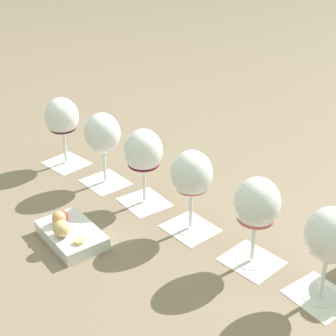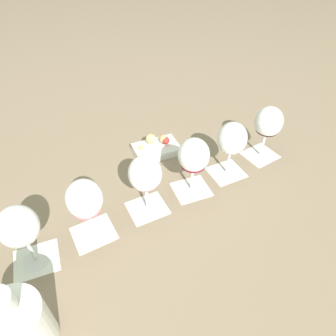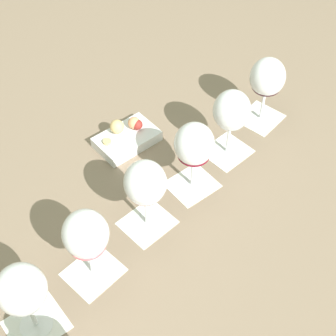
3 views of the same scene
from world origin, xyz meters
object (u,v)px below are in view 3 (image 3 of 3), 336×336
wine_glass_3 (194,146)px  wine_glass_0 (22,292)px  wine_glass_5 (267,80)px  wine_glass_1 (86,236)px  snack_dish (127,137)px  wine_glass_4 (232,113)px  wine_glass_2 (145,185)px

wine_glass_3 → wine_glass_0: bearing=143.6°
wine_glass_3 → wine_glass_5: (0.25, -0.17, -0.00)m
wine_glass_1 → snack_dish: (0.38, -0.02, -0.11)m
wine_glass_3 → wine_glass_4: size_ratio=1.00×
wine_glass_1 → wine_glass_2: 0.16m
snack_dish → wine_glass_3: bearing=-126.6°
wine_glass_1 → snack_dish: size_ratio=1.05×
wine_glass_5 → wine_glass_4: bearing=146.3°
wine_glass_4 → wine_glass_5: 0.16m
wine_glass_4 → wine_glass_0: bearing=144.0°
wine_glass_0 → wine_glass_3: bearing=-36.4°
wine_glass_0 → wine_glass_2: size_ratio=1.00×
wine_glass_3 → wine_glass_4: 0.14m
wine_glass_1 → wine_glass_0: bearing=144.6°
wine_glass_0 → wine_glass_1: size_ratio=1.00×
wine_glass_0 → wine_glass_1: (0.12, -0.09, 0.00)m
wine_glass_0 → wine_glass_1: bearing=-35.4°
wine_glass_2 → wine_glass_3: size_ratio=1.00×
wine_glass_3 → wine_glass_4: (0.12, -0.08, -0.00)m
wine_glass_4 → wine_glass_5: same height
wine_glass_0 → wine_glass_2: same height
wine_glass_4 → snack_dish: size_ratio=1.05×
wine_glass_0 → snack_dish: (0.50, -0.10, -0.11)m
wine_glass_2 → wine_glass_4: size_ratio=1.00×
wine_glass_2 → wine_glass_0: bearing=144.4°
wine_glass_0 → snack_dish: size_ratio=1.05×
wine_glass_0 → wine_glass_1: same height
wine_glass_3 → wine_glass_5: size_ratio=1.00×
wine_glass_2 → snack_dish: size_ratio=1.05×
wine_glass_4 → snack_dish: wine_glass_4 is taller
wine_glass_1 → wine_glass_4: 0.46m
wine_glass_1 → wine_glass_4: size_ratio=1.00×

